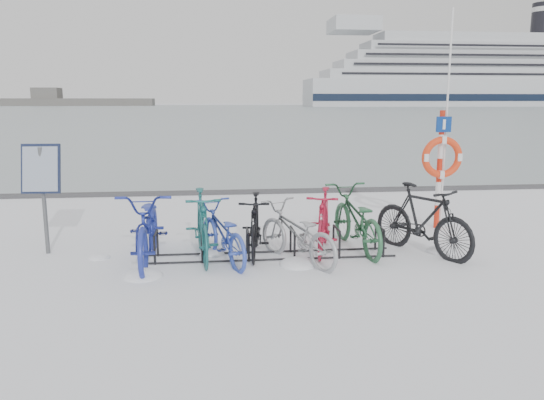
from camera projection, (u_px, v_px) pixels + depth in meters
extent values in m
plane|color=white|center=(270.00, 257.00, 8.52)|extent=(900.00, 900.00, 0.00)
cube|color=#A4B3B9|center=(216.00, 109.00, 159.96)|extent=(400.00, 298.00, 0.02)
cube|color=#3F3F42|center=(247.00, 192.00, 14.28)|extent=(400.00, 0.25, 0.10)
cylinder|color=black|center=(155.00, 251.00, 8.07)|extent=(0.04, 0.04, 0.44)
cylinder|color=black|center=(158.00, 243.00, 8.50)|extent=(0.04, 0.04, 0.44)
cylinder|color=black|center=(156.00, 233.00, 8.25)|extent=(0.04, 0.44, 0.04)
cylinder|color=black|center=(202.00, 249.00, 8.15)|extent=(0.04, 0.04, 0.44)
cylinder|color=black|center=(203.00, 242.00, 8.58)|extent=(0.04, 0.04, 0.44)
cylinder|color=black|center=(202.00, 232.00, 8.33)|extent=(0.04, 0.44, 0.04)
cylinder|color=black|center=(249.00, 248.00, 8.23)|extent=(0.04, 0.04, 0.44)
cylinder|color=black|center=(247.00, 241.00, 8.66)|extent=(0.04, 0.04, 0.44)
cylinder|color=black|center=(248.00, 231.00, 8.40)|extent=(0.04, 0.44, 0.04)
cylinder|color=black|center=(295.00, 246.00, 8.30)|extent=(0.04, 0.04, 0.44)
cylinder|color=black|center=(291.00, 239.00, 8.73)|extent=(0.04, 0.04, 0.44)
cylinder|color=black|center=(293.00, 230.00, 8.48)|extent=(0.04, 0.44, 0.04)
cylinder|color=black|center=(340.00, 245.00, 8.38)|extent=(0.04, 0.04, 0.44)
cylinder|color=black|center=(333.00, 238.00, 8.81)|extent=(0.04, 0.04, 0.44)
cylinder|color=black|center=(337.00, 228.00, 8.56)|extent=(0.04, 0.44, 0.04)
cylinder|color=black|center=(384.00, 244.00, 8.46)|extent=(0.04, 0.04, 0.44)
cylinder|color=black|center=(375.00, 237.00, 8.89)|extent=(0.04, 0.04, 0.44)
cylinder|color=black|center=(380.00, 227.00, 8.63)|extent=(0.04, 0.44, 0.04)
cylinder|color=black|center=(272.00, 259.00, 8.30)|extent=(4.00, 0.03, 0.03)
cylinder|color=black|center=(269.00, 252.00, 8.73)|extent=(4.00, 0.03, 0.03)
cylinder|color=#595B5E|center=(44.00, 201.00, 8.56)|extent=(0.07, 0.07, 1.74)
cube|color=black|center=(41.00, 169.00, 8.43)|extent=(0.61, 0.24, 0.79)
cube|color=#8C99AD|center=(40.00, 169.00, 8.39)|extent=(0.55, 0.18, 0.70)
cylinder|color=red|center=(437.00, 216.00, 10.42)|extent=(0.10, 0.10, 0.46)
cylinder|color=silver|center=(438.00, 193.00, 10.34)|extent=(0.10, 0.10, 0.46)
cylinder|color=red|center=(439.00, 170.00, 10.26)|extent=(0.10, 0.10, 0.46)
cylinder|color=silver|center=(441.00, 147.00, 10.17)|extent=(0.10, 0.10, 0.46)
cylinder|color=red|center=(442.00, 122.00, 10.09)|extent=(0.10, 0.10, 0.46)
torus|color=red|center=(442.00, 157.00, 10.12)|extent=(0.80, 0.14, 0.80)
cube|color=navy|center=(444.00, 124.00, 10.01)|extent=(0.29, 0.03, 0.29)
cylinder|color=silver|center=(446.00, 121.00, 10.14)|extent=(0.04, 0.04, 4.16)
cube|color=silver|center=(458.00, 93.00, 224.35)|extent=(129.65, 24.08, 11.11)
cube|color=black|center=(472.00, 97.00, 212.88)|extent=(129.65, 0.30, 2.78)
cube|color=black|center=(446.00, 98.00, 236.50)|extent=(129.65, 0.30, 2.78)
cube|color=silver|center=(459.00, 75.00, 222.98)|extent=(115.76, 22.23, 3.70)
cube|color=silver|center=(461.00, 57.00, 221.61)|extent=(93.53, 19.45, 3.70)
cube|color=silver|center=(462.00, 39.00, 220.24)|extent=(71.31, 16.67, 3.70)
cube|color=silver|center=(353.00, 25.00, 214.47)|extent=(18.52, 18.52, 5.56)
cylinder|color=black|center=(543.00, 19.00, 222.45)|extent=(9.26, 9.26, 12.96)
cube|color=black|center=(473.00, 64.00, 211.26)|extent=(101.87, 0.20, 11.11)
cube|color=#4B4B4B|center=(25.00, 95.00, 252.06)|extent=(20.00, 10.00, 6.00)
imported|color=#233198|center=(149.00, 224.00, 8.18)|extent=(0.83, 2.28, 1.19)
imported|color=#1E6261|center=(202.00, 223.00, 8.39)|extent=(0.70, 1.90, 1.12)
imported|color=#314AB3|center=(222.00, 231.00, 8.24)|extent=(1.21, 1.92, 0.95)
imported|color=black|center=(255.00, 223.00, 8.61)|extent=(0.69, 1.74, 1.02)
imported|color=#93969A|center=(297.00, 231.00, 8.20)|extent=(1.47, 1.91, 0.96)
imported|color=#B01833|center=(324.00, 219.00, 8.80)|extent=(0.97, 1.84, 1.07)
imported|color=#295E3B|center=(356.00, 217.00, 8.88)|extent=(0.95, 2.15, 1.09)
imported|color=black|center=(423.00, 218.00, 8.63)|extent=(1.45, 1.98, 1.18)
ellipsoid|color=white|center=(304.00, 244.00, 9.27)|extent=(0.41, 0.41, 0.14)
ellipsoid|color=white|center=(99.00, 258.00, 8.45)|extent=(0.34, 0.34, 0.12)
ellipsoid|color=white|center=(298.00, 265.00, 8.11)|extent=(0.58, 0.58, 0.20)
ellipsoid|color=white|center=(143.00, 277.00, 7.56)|extent=(0.56, 0.56, 0.20)
ellipsoid|color=white|center=(212.00, 253.00, 8.70)|extent=(0.45, 0.45, 0.16)
ellipsoid|color=white|center=(441.00, 252.00, 8.81)|extent=(0.50, 0.50, 0.17)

